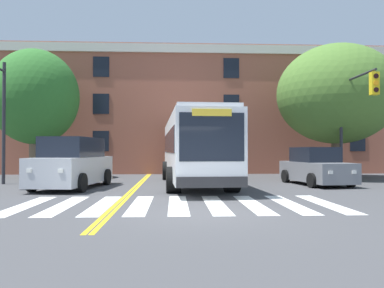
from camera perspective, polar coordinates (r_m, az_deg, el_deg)
name	(u,v)px	position (r m, az deg, el deg)	size (l,w,h in m)	color
ground_plane	(201,212)	(10.15, 1.31, -10.38)	(120.00, 120.00, 0.00)	#424244
crosswalk	(178,205)	(11.54, -2.12, -9.21)	(9.72, 4.14, 0.01)	white
lane_line_yellow_inner	(148,175)	(25.54, -6.76, -4.66)	(0.12, 36.00, 0.01)	gold
lane_line_yellow_outer	(150,175)	(25.53, -6.40, -4.66)	(0.12, 36.00, 0.01)	gold
city_bus	(193,147)	(18.42, 0.14, -0.47)	(3.26, 12.45, 3.29)	white
car_silver_near_lane	(73,164)	(17.24, -17.68, -2.90)	(2.76, 5.35, 2.22)	#B7BABF
car_grey_far_lane	(316,168)	(19.00, 18.31, -3.43)	(2.51, 4.62, 1.80)	slate
car_teal_behind_bus	(170,161)	(29.44, -3.35, -2.56)	(2.12, 4.67, 1.85)	#236B70
traffic_light_near_corner	(354,107)	(19.94, 23.41, 5.27)	(0.34, 3.53, 5.73)	#28282D
street_tree_curbside_large	(337,94)	(23.48, 21.17, 7.06)	(6.95, 6.46, 7.80)	brown
street_tree_curbside_small	(35,97)	(23.95, -22.83, 6.59)	(5.26, 4.86, 7.59)	brown
building_facade	(168,115)	(30.77, -3.70, 4.50)	(33.85, 9.54, 9.15)	#9E5642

